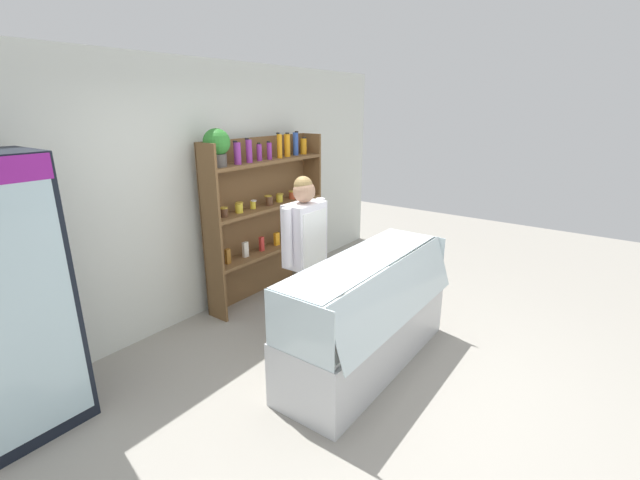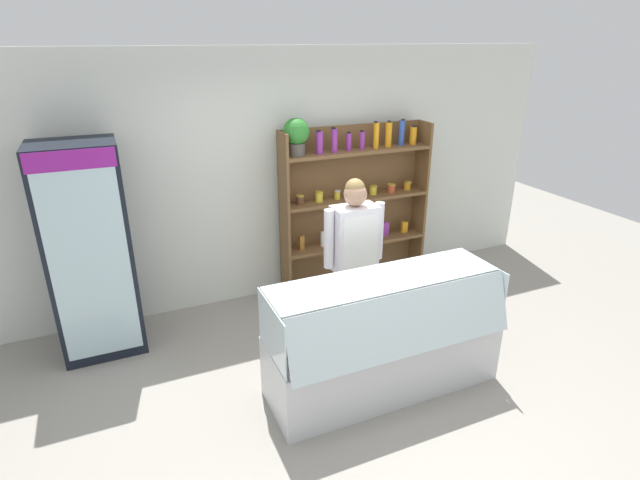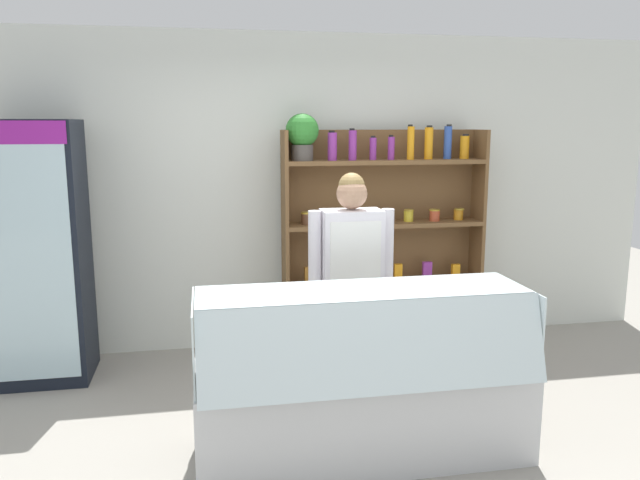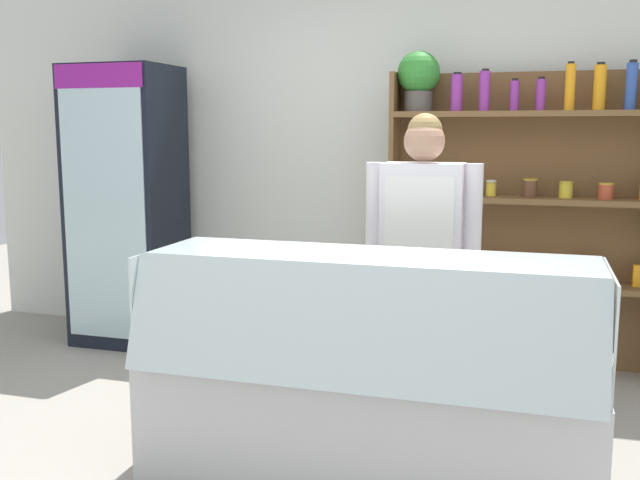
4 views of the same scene
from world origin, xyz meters
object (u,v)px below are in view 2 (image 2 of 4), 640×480
at_px(deli_display_case, 382,355).
at_px(shop_clerk, 354,248).
at_px(shelving_unit, 348,194).
at_px(drinks_fridge, 90,252).

distance_m(deli_display_case, shop_clerk, 1.02).
relative_size(deli_display_case, shop_clerk, 1.20).
bearing_deg(deli_display_case, shelving_unit, 72.87).
height_order(shelving_unit, deli_display_case, shelving_unit).
xyz_separation_m(shelving_unit, deli_display_case, (-0.55, -1.79, -0.83)).
bearing_deg(deli_display_case, shop_clerk, 81.48).
xyz_separation_m(shelving_unit, shop_clerk, (-0.43, -1.01, -0.19)).
xyz_separation_m(drinks_fridge, shop_clerk, (2.24, -0.79, -0.03)).
height_order(drinks_fridge, shelving_unit, shelving_unit).
relative_size(drinks_fridge, shop_clerk, 1.22).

